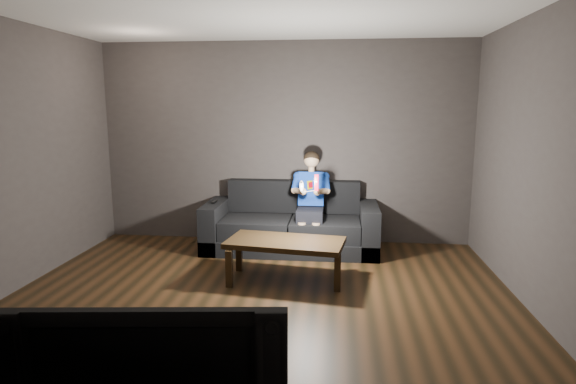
# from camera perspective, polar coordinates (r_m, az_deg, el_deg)

# --- Properties ---
(floor) EXTENTS (5.00, 5.00, 0.00)m
(floor) POSITION_cam_1_polar(r_m,az_deg,el_deg) (4.46, -4.13, -14.37)
(floor) COLOR black
(floor) RESTS_ON ground
(back_wall) EXTENTS (5.00, 0.04, 2.70)m
(back_wall) POSITION_cam_1_polar(r_m,az_deg,el_deg) (6.55, -0.44, 5.81)
(back_wall) COLOR #393332
(back_wall) RESTS_ON ground
(front_wall) EXTENTS (5.00, 0.04, 2.70)m
(front_wall) POSITION_cam_1_polar(r_m,az_deg,el_deg) (1.74, -19.44, -7.31)
(front_wall) COLOR #393332
(front_wall) RESTS_ON ground
(right_wall) EXTENTS (0.04, 5.00, 2.70)m
(right_wall) POSITION_cam_1_polar(r_m,az_deg,el_deg) (4.39, 29.69, 2.28)
(right_wall) COLOR #393332
(right_wall) RESTS_ON ground
(sofa) EXTENTS (2.22, 0.96, 0.86)m
(sofa) POSITION_cam_1_polar(r_m,az_deg,el_deg) (6.29, 0.40, -4.27)
(sofa) COLOR black
(sofa) RESTS_ON floor
(child) EXTENTS (0.49, 0.60, 1.20)m
(child) POSITION_cam_1_polar(r_m,az_deg,el_deg) (6.12, 2.71, -0.21)
(child) COLOR black
(child) RESTS_ON sofa
(wii_remote_red) EXTENTS (0.05, 0.07, 0.20)m
(wii_remote_red) POSITION_cam_1_polar(r_m,az_deg,el_deg) (5.62, 3.39, 1.11)
(wii_remote_red) COLOR red
(wii_remote_red) RESTS_ON child
(nunchuk_white) EXTENTS (0.07, 0.09, 0.14)m
(nunchuk_white) POSITION_cam_1_polar(r_m,az_deg,el_deg) (5.64, 1.62, 0.70)
(nunchuk_white) COLOR white
(nunchuk_white) RESTS_ON child
(wii_remote_black) EXTENTS (0.04, 0.14, 0.03)m
(wii_remote_black) POSITION_cam_1_polar(r_m,az_deg,el_deg) (6.31, -8.74, -1.19)
(wii_remote_black) COLOR black
(wii_remote_black) RESTS_ON sofa
(coffee_table) EXTENTS (1.30, 0.77, 0.45)m
(coffee_table) POSITION_cam_1_polar(r_m,az_deg,el_deg) (5.15, -0.32, -6.36)
(coffee_table) COLOR black
(coffee_table) RESTS_ON floor
(tv) EXTENTS (1.12, 0.27, 0.64)m
(tv) POSITION_cam_1_polar(r_m,az_deg,el_deg) (2.16, -15.91, -19.88)
(tv) COLOR black
(tv) RESTS_ON media_console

